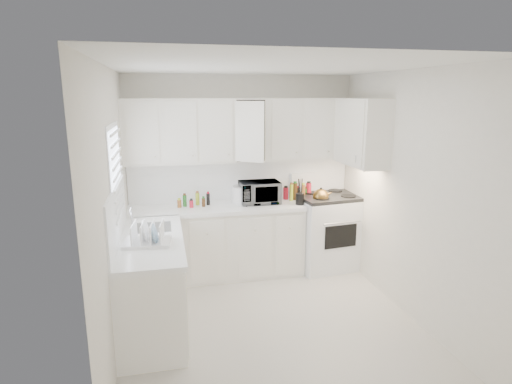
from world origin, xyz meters
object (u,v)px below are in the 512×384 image
object	(u,v)px
utensil_crock	(300,191)
dish_rack	(147,232)
tea_kettle	(321,196)
microwave	(259,190)
rice_cooker	(242,193)
stove	(328,221)

from	to	relation	value
utensil_crock	dish_rack	bearing A→B (deg)	-149.90
tea_kettle	microwave	world-z (taller)	microwave
tea_kettle	utensil_crock	size ratio (longest dim) A/B	0.73
microwave	dish_rack	xyz separation A→B (m)	(-1.40, -1.30, -0.05)
utensil_crock	rice_cooker	bearing A→B (deg)	160.13
tea_kettle	rice_cooker	bearing A→B (deg)	-176.97
rice_cooker	utensil_crock	size ratio (longest dim) A/B	0.73
stove	microwave	distance (m)	1.06
microwave	utensil_crock	world-z (taller)	utensil_crock
dish_rack	utensil_crock	bearing A→B (deg)	36.76
microwave	utensil_crock	xyz separation A→B (m)	(0.49, -0.20, 0.00)
tea_kettle	microwave	bearing A→B (deg)	-177.30
stove	microwave	xyz separation A→B (m)	(-0.95, 0.06, 0.47)
stove	utensil_crock	xyz separation A→B (m)	(-0.46, -0.15, 0.47)
tea_kettle	microwave	xyz separation A→B (m)	(-0.77, 0.22, 0.07)
tea_kettle	microwave	distance (m)	0.80
stove	dish_rack	world-z (taller)	stove
stove	dish_rack	xyz separation A→B (m)	(-2.35, -1.24, 0.42)
microwave	rice_cooker	distance (m)	0.23
microwave	utensil_crock	size ratio (longest dim) A/B	1.46
tea_kettle	microwave	size ratio (longest dim) A/B	0.50
utensil_crock	tea_kettle	bearing A→B (deg)	-2.68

